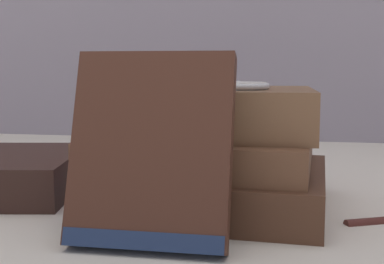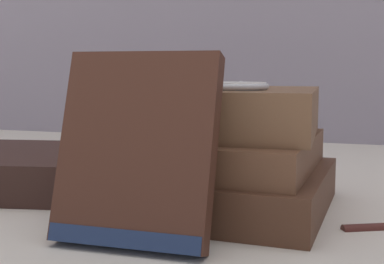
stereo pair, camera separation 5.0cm
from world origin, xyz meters
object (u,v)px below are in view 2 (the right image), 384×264
(book_flat_bottom, at_px, (209,187))
(book_flat_middle, at_px, (201,150))
(book_flat_top, at_px, (207,112))
(book_leaning_front, at_px, (136,156))
(reading_glasses, at_px, (187,167))
(pocket_watch, at_px, (234,86))

(book_flat_bottom, height_order, book_flat_middle, book_flat_middle)
(book_flat_bottom, height_order, book_flat_top, book_flat_top)
(book_flat_middle, height_order, book_leaning_front, book_leaning_front)
(book_flat_middle, xyz_separation_m, reading_glasses, (-0.06, 0.16, -0.05))
(book_flat_bottom, xyz_separation_m, book_flat_top, (-0.00, 0.00, 0.07))
(book_flat_top, relative_size, book_leaning_front, 1.28)
(pocket_watch, distance_m, reading_glasses, 0.23)
(pocket_watch, bearing_deg, book_flat_bottom, 150.65)
(book_flat_top, distance_m, book_leaning_front, 0.12)
(book_leaning_front, bearing_deg, reading_glasses, 100.36)
(book_flat_top, xyz_separation_m, reading_glasses, (-0.07, 0.16, -0.08))
(book_leaning_front, bearing_deg, book_flat_bottom, 78.43)
(pocket_watch, bearing_deg, reading_glasses, 118.49)
(book_flat_bottom, xyz_separation_m, book_flat_middle, (-0.01, 0.00, 0.03))
(book_flat_bottom, distance_m, reading_glasses, 0.18)
(book_flat_top, height_order, book_leaning_front, book_leaning_front)
(book_flat_middle, relative_size, book_flat_top, 1.10)
(book_flat_bottom, distance_m, book_flat_middle, 0.03)
(book_flat_middle, distance_m, pocket_watch, 0.07)
(book_flat_top, xyz_separation_m, book_leaning_front, (-0.02, -0.11, -0.02))
(book_flat_middle, xyz_separation_m, book_flat_top, (0.00, 0.00, 0.03))
(book_flat_middle, bearing_deg, book_flat_top, 28.03)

